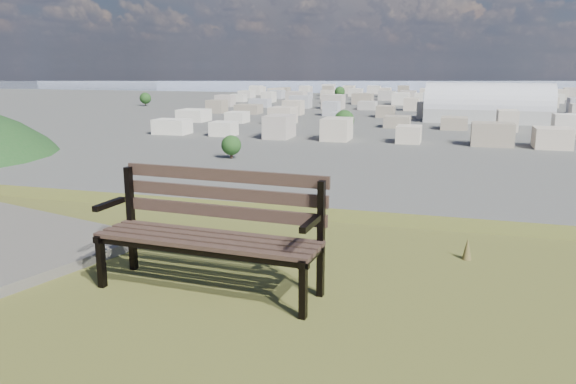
% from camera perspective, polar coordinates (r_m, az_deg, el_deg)
% --- Properties ---
extents(park_bench, '(1.64, 0.61, 0.84)m').
position_cam_1_polar(park_bench, '(4.03, -7.66, -3.28)').
color(park_bench, '#433027').
rests_on(park_bench, hilltop_mesa).
extents(arena, '(58.92, 26.34, 24.57)m').
position_cam_1_polar(arena, '(289.62, 19.58, 7.86)').
color(arena, '#B3B3AF').
rests_on(arena, ground).
extents(city_blocks, '(395.00, 361.00, 7.00)m').
position_cam_1_polar(city_blocks, '(396.61, 16.36, 8.86)').
color(city_blocks, beige).
rests_on(city_blocks, ground).
extents(city_trees, '(406.52, 387.20, 9.98)m').
position_cam_1_polar(city_trees, '(322.50, 11.51, 8.59)').
color(city_trees, '#332219').
rests_on(city_trees, ground).
extents(bay_water, '(2400.00, 700.00, 0.12)m').
position_cam_1_polar(bay_water, '(901.88, 16.64, 10.49)').
color(bay_water, gray).
rests_on(bay_water, ground).
extents(far_hills, '(2050.00, 340.00, 60.00)m').
position_cam_1_polar(far_hills, '(1405.83, 14.27, 12.28)').
color(far_hills, '#9DA6C3').
rests_on(far_hills, ground).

